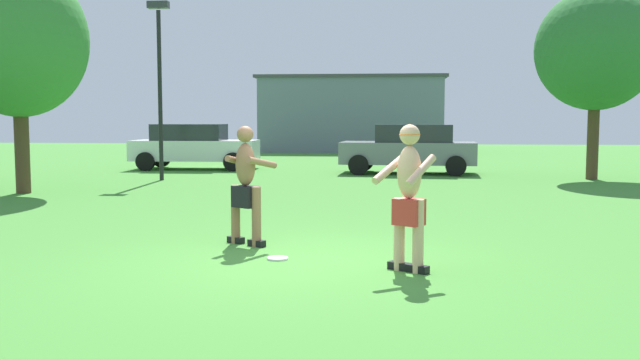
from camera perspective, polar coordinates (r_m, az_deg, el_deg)
name	(u,v)px	position (r m, az deg, el deg)	size (l,w,h in m)	color
ground_plane	(298,262)	(8.66, -1.86, -6.76)	(80.00, 80.00, 0.00)	#428433
player_with_cap	(409,191)	(8.05, 7.32, -0.89)	(0.75, 0.74, 1.72)	black
player_in_black	(246,183)	(9.76, -6.12, -0.22)	(0.74, 0.80, 1.67)	black
frisbee	(278,258)	(8.83, -3.50, -6.45)	(0.27, 0.27, 0.03)	white
car_white_near_post	(194,146)	(24.68, -10.34, 2.79)	(4.34, 2.11, 1.58)	white
car_gray_far_end	(410,148)	(22.55, 7.38, 2.62)	(4.41, 2.27, 1.58)	slate
lamp_post	(160,70)	(20.50, -13.07, 8.85)	(0.60, 0.24, 5.08)	black
outbuilding_behind_lot	(352,114)	(37.69, 2.61, 5.46)	(9.98, 4.39, 4.04)	slate
tree_right_field	(596,50)	(21.77, 21.77, 9.91)	(3.44, 3.44, 5.51)	#4C3823
tree_behind_players	(18,41)	(17.96, -23.61, 10.47)	(3.21, 3.21, 5.42)	#4C3823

